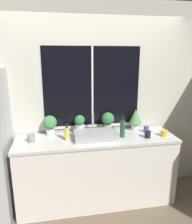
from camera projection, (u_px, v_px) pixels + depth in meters
ground_plane at (101, 214)px, 2.82m from camera, size 14.00×14.00×0.00m
wall_back at (92, 101)px, 3.09m from camera, size 8.00×0.09×2.70m
wall_right at (190, 89)px, 4.27m from camera, size 0.06×7.00×2.70m
counter at (97, 170)px, 2.98m from camera, size 2.10×0.60×0.94m
sink at (96, 135)px, 2.83m from camera, size 0.55×0.38×0.28m
potted_plant_far_left at (50, 124)px, 2.92m from camera, size 0.19×0.19×0.27m
potted_plant_center_left at (80, 124)px, 3.00m from camera, size 0.14×0.14×0.26m
potted_plant_center_right at (108, 120)px, 3.06m from camera, size 0.18×0.18×0.28m
potted_plant_far_right at (135, 118)px, 3.13m from camera, size 0.18×0.18×0.30m
soap_bottle at (67, 133)px, 2.76m from camera, size 0.06×0.06×0.22m
bottle_tall at (122, 128)px, 2.85m from camera, size 0.07×0.07×0.29m
mug_black at (148, 134)px, 2.85m from camera, size 0.07×0.07×0.09m
mug_blue at (146, 129)px, 3.06m from camera, size 0.07×0.07×0.09m
mug_yellow at (164, 133)px, 2.91m from camera, size 0.09×0.09×0.08m
mug_grey at (31, 138)px, 2.71m from camera, size 0.09×0.09×0.10m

